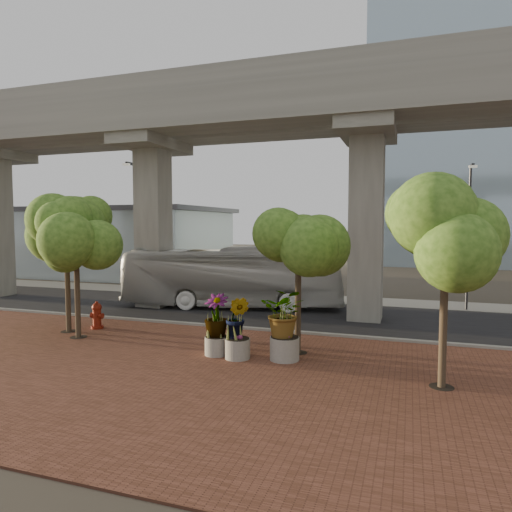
% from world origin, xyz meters
% --- Properties ---
extents(ground, '(160.00, 160.00, 0.00)m').
position_xyz_m(ground, '(0.00, 0.00, 0.00)').
color(ground, '#383429').
rests_on(ground, ground).
extents(brick_plaza, '(70.00, 13.00, 0.06)m').
position_xyz_m(brick_plaza, '(0.00, -8.00, 0.03)').
color(brick_plaza, brown).
rests_on(brick_plaza, ground).
extents(asphalt_road, '(90.00, 8.00, 0.04)m').
position_xyz_m(asphalt_road, '(0.00, 2.00, 0.02)').
color(asphalt_road, black).
rests_on(asphalt_road, ground).
extents(curb_strip, '(70.00, 0.25, 0.16)m').
position_xyz_m(curb_strip, '(0.00, -2.00, 0.08)').
color(curb_strip, gray).
rests_on(curb_strip, ground).
extents(far_sidewalk, '(90.00, 3.00, 0.06)m').
position_xyz_m(far_sidewalk, '(0.00, 7.50, 0.03)').
color(far_sidewalk, gray).
rests_on(far_sidewalk, ground).
extents(transit_viaduct, '(72.00, 5.60, 12.40)m').
position_xyz_m(transit_viaduct, '(0.00, 2.00, 7.29)').
color(transit_viaduct, '#99978B').
rests_on(transit_viaduct, ground).
extents(station_pavilion, '(23.00, 13.00, 6.30)m').
position_xyz_m(station_pavilion, '(-20.00, 16.00, 3.22)').
color(station_pavilion, silver).
rests_on(station_pavilion, ground).
extents(transit_bus, '(12.77, 5.30, 3.47)m').
position_xyz_m(transit_bus, '(-1.51, 3.08, 1.73)').
color(transit_bus, silver).
rests_on(transit_bus, ground).
extents(fire_hydrant, '(0.62, 0.56, 1.23)m').
position_xyz_m(fire_hydrant, '(-5.33, -4.02, 0.65)').
color(fire_hydrant, maroon).
rests_on(fire_hydrant, ground).
extents(planter_front, '(2.29, 2.29, 2.52)m').
position_xyz_m(planter_front, '(4.00, -5.94, 1.59)').
color(planter_front, gray).
rests_on(planter_front, ground).
extents(planter_right, '(2.08, 2.08, 2.22)m').
position_xyz_m(planter_right, '(1.50, -6.14, 1.40)').
color(planter_right, gray).
rests_on(planter_right, ground).
extents(planter_left, '(2.00, 2.00, 2.20)m').
position_xyz_m(planter_left, '(2.38, -6.30, 1.39)').
color(planter_left, gray).
rests_on(planter_left, ground).
extents(street_tree_far_west, '(4.08, 4.08, 6.64)m').
position_xyz_m(street_tree_far_west, '(-6.12, -4.93, 4.82)').
color(street_tree_far_west, '#4C3A2B').
rests_on(street_tree_far_west, ground).
extents(street_tree_near_west, '(3.80, 3.80, 5.93)m').
position_xyz_m(street_tree_near_west, '(-5.01, -5.64, 4.24)').
color(street_tree_near_west, '#4C3A2B').
rests_on(street_tree_near_west, ground).
extents(street_tree_near_east, '(3.54, 3.54, 5.97)m').
position_xyz_m(street_tree_near_east, '(4.23, -4.92, 4.39)').
color(street_tree_near_east, '#4C3A2B').
rests_on(street_tree_near_east, ground).
extents(street_tree_far_east, '(3.72, 3.72, 5.88)m').
position_xyz_m(street_tree_far_east, '(9.02, -7.06, 4.23)').
color(street_tree_far_east, '#4C3A2B').
rests_on(street_tree_far_east, ground).
extents(streetlamp_west, '(0.43, 1.27, 8.78)m').
position_xyz_m(streetlamp_west, '(-9.41, 5.38, 5.12)').
color(streetlamp_west, '#29282D').
rests_on(streetlamp_west, ground).
extents(streetlamp_east, '(0.39, 1.15, 7.92)m').
position_xyz_m(streetlamp_east, '(11.09, 6.26, 4.63)').
color(streetlamp_east, '#292A2E').
rests_on(streetlamp_east, ground).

